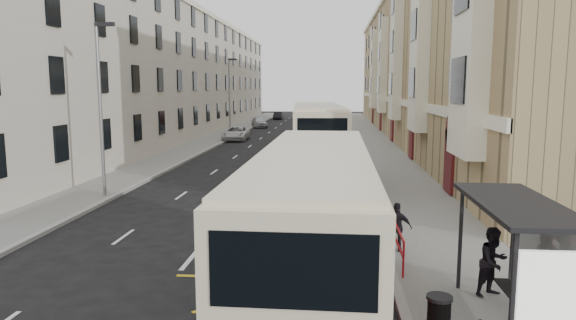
# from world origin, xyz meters

# --- Properties ---
(ground) EXTENTS (200.00, 200.00, 0.00)m
(ground) POSITION_xyz_m (0.00, 0.00, 0.00)
(ground) COLOR black
(ground) RESTS_ON ground
(pavement_right) EXTENTS (4.00, 120.00, 0.15)m
(pavement_right) POSITION_xyz_m (8.00, 30.00, 0.07)
(pavement_right) COLOR slate
(pavement_right) RESTS_ON ground
(pavement_left) EXTENTS (3.00, 120.00, 0.15)m
(pavement_left) POSITION_xyz_m (-7.50, 30.00, 0.07)
(pavement_left) COLOR slate
(pavement_left) RESTS_ON ground
(kerb_right) EXTENTS (0.25, 120.00, 0.15)m
(kerb_right) POSITION_xyz_m (6.00, 30.00, 0.07)
(kerb_right) COLOR gray
(kerb_right) RESTS_ON ground
(kerb_left) EXTENTS (0.25, 120.00, 0.15)m
(kerb_left) POSITION_xyz_m (-6.00, 30.00, 0.07)
(kerb_left) COLOR gray
(kerb_left) RESTS_ON ground
(road_markings) EXTENTS (10.00, 110.00, 0.01)m
(road_markings) POSITION_xyz_m (0.00, 45.00, 0.01)
(road_markings) COLOR silver
(road_markings) RESTS_ON ground
(terrace_right) EXTENTS (10.75, 79.00, 15.25)m
(terrace_right) POSITION_xyz_m (14.88, 45.38, 7.52)
(terrace_right) COLOR tan
(terrace_right) RESTS_ON ground
(terrace_left) EXTENTS (9.18, 79.00, 13.25)m
(terrace_left) POSITION_xyz_m (-13.43, 45.50, 6.52)
(terrace_left) COLOR beige
(terrace_left) RESTS_ON ground
(bus_shelter) EXTENTS (1.65, 4.25, 2.70)m
(bus_shelter) POSITION_xyz_m (8.34, -0.39, 2.14)
(bus_shelter) COLOR black
(bus_shelter) RESTS_ON pavement_right
(guard_railing) EXTENTS (0.06, 6.56, 1.01)m
(guard_railing) POSITION_xyz_m (6.25, 5.75, 0.86)
(guard_railing) COLOR red
(guard_railing) RESTS_ON pavement_right
(street_lamp_near) EXTENTS (0.93, 0.18, 8.00)m
(street_lamp_near) POSITION_xyz_m (-6.35, 12.00, 4.64)
(street_lamp_near) COLOR gray
(street_lamp_near) RESTS_ON pavement_left
(street_lamp_far) EXTENTS (0.93, 0.18, 8.00)m
(street_lamp_far) POSITION_xyz_m (-6.35, 42.00, 4.64)
(street_lamp_far) COLOR gray
(street_lamp_far) RESTS_ON pavement_left
(double_decker_front) EXTENTS (2.40, 9.96, 3.96)m
(double_decker_front) POSITION_xyz_m (3.94, -0.50, 2.02)
(double_decker_front) COLOR beige
(double_decker_front) RESTS_ON ground
(double_decker_rear) EXTENTS (3.18, 10.95, 4.31)m
(double_decker_rear) POSITION_xyz_m (3.54, 15.73, 2.20)
(double_decker_rear) COLOR beige
(double_decker_rear) RESTS_ON ground
(litter_bin) EXTENTS (0.53, 0.53, 0.88)m
(litter_bin) POSITION_xyz_m (6.52, -0.80, 0.61)
(litter_bin) COLOR black
(litter_bin) RESTS_ON pavement_right
(pedestrian_mid) EXTENTS (1.05, 0.99, 1.72)m
(pedestrian_mid) POSITION_xyz_m (8.27, 1.49, 1.01)
(pedestrian_mid) COLOR black
(pedestrian_mid) RESTS_ON pavement_right
(pedestrian_far) EXTENTS (0.97, 0.57, 1.55)m
(pedestrian_far) POSITION_xyz_m (6.35, 4.77, 0.92)
(pedestrian_far) COLOR black
(pedestrian_far) RESTS_ON pavement_right
(white_van) EXTENTS (2.38, 5.00, 1.38)m
(white_van) POSITION_xyz_m (-5.20, 39.06, 0.69)
(white_van) COLOR silver
(white_van) RESTS_ON ground
(car_silver) EXTENTS (2.84, 4.41, 1.40)m
(car_silver) POSITION_xyz_m (-5.20, 55.23, 0.70)
(car_silver) COLOR #B6B9BE
(car_silver) RESTS_ON ground
(car_dark) EXTENTS (1.47, 3.93, 1.28)m
(car_dark) POSITION_xyz_m (-4.52, 72.25, 0.64)
(car_dark) COLOR black
(car_dark) RESTS_ON ground
(car_red) EXTENTS (3.45, 5.82, 1.58)m
(car_red) POSITION_xyz_m (2.71, 61.59, 0.79)
(car_red) COLOR #98190A
(car_red) RESTS_ON ground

